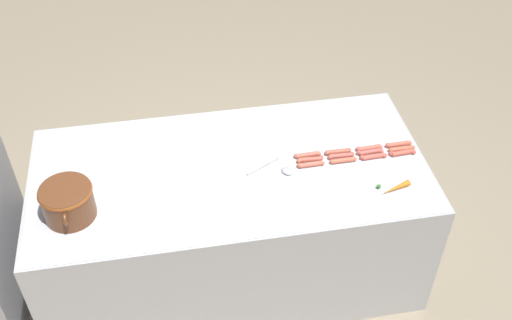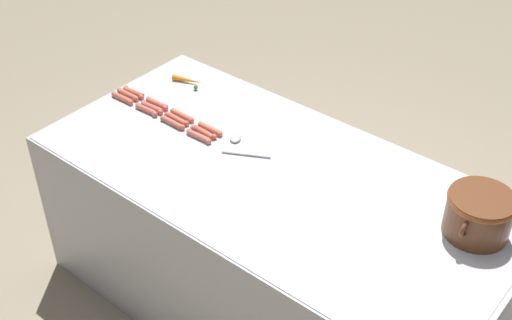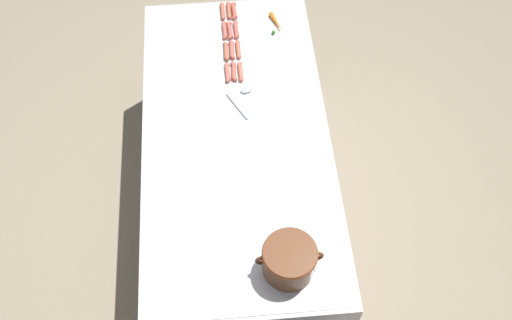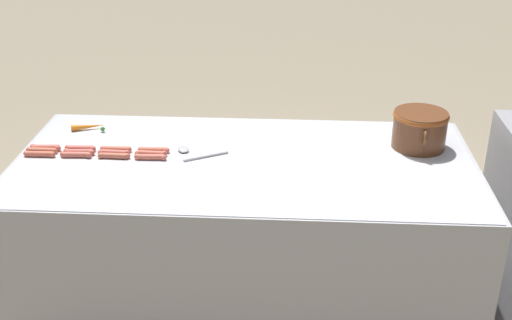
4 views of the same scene
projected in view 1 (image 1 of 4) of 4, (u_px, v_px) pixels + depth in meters
The scene contains 17 objects.
ground_plane at pixel (233, 265), 3.84m from camera, with size 20.00×20.00×0.00m, color gray.
griddle_counter at pixel (232, 221), 3.57m from camera, with size 1.03×2.12×0.83m.
hot_dog_0 at pixel (402, 153), 3.36m from camera, with size 0.04×0.15×0.03m.
hot_dog_1 at pixel (373, 156), 3.34m from camera, with size 0.03×0.15×0.03m.
hot_dog_2 at pixel (343, 160), 3.32m from camera, with size 0.03×0.15×0.03m.
hot_dog_3 at pixel (311, 164), 3.29m from camera, with size 0.03×0.15×0.03m.
hot_dog_4 at pixel (402, 149), 3.39m from camera, with size 0.03×0.15×0.03m.
hot_dog_5 at pixel (370, 152), 3.37m from camera, with size 0.04×0.15×0.03m.
hot_dog_6 at pixel (341, 156), 3.35m from camera, with size 0.03×0.15×0.03m.
hot_dog_7 at pixel (310, 159), 3.32m from camera, with size 0.03×0.15×0.03m.
hot_dog_8 at pixel (398, 144), 3.42m from camera, with size 0.03×0.15×0.03m.
hot_dog_9 at pixel (369, 148), 3.39m from camera, with size 0.03×0.15×0.03m.
hot_dog_10 at pixel (338, 152), 3.37m from camera, with size 0.03×0.15×0.03m.
hot_dog_11 at pixel (307, 155), 3.35m from camera, with size 0.03×0.15×0.03m.
bean_pot at pixel (67, 201), 2.97m from camera, with size 0.32×0.26×0.18m.
serving_spoon at pixel (279, 169), 3.27m from camera, with size 0.16×0.25×0.02m.
carrot at pixel (395, 188), 3.16m from camera, with size 0.08×0.18×0.03m.
Camera 1 is at (-2.40, 0.28, 3.07)m, focal length 43.24 mm.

